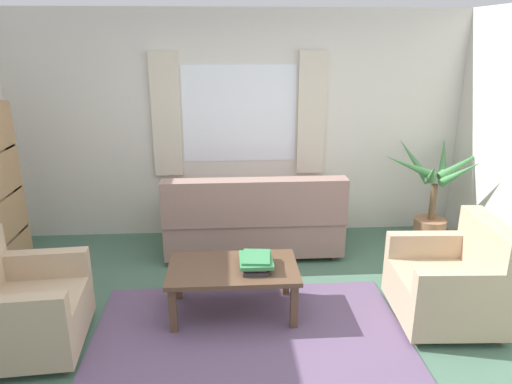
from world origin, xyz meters
name	(u,v)px	position (x,y,z in m)	size (l,w,h in m)	color
ground_plane	(250,338)	(0.00, 0.00, 0.00)	(6.24, 6.24, 0.00)	#476B56
wall_back	(239,126)	(0.00, 2.26, 1.30)	(5.32, 0.12, 2.60)	silver
window_with_curtains	(239,114)	(0.00, 2.18, 1.45)	(1.98, 0.07, 1.40)	white
area_rug	(250,337)	(0.00, 0.00, 0.01)	(2.52, 1.63, 0.01)	#604C6B
couch	(253,221)	(0.12, 1.59, 0.37)	(1.90, 0.82, 0.92)	gray
armchair_left	(18,308)	(-1.75, -0.01, 0.35)	(0.88, 0.90, 0.88)	tan
armchair_right	(453,282)	(1.70, 0.15, 0.35)	(0.86, 0.88, 0.88)	tan
coffee_table	(233,273)	(-0.12, 0.38, 0.38)	(1.10, 0.64, 0.44)	brown
book_stack_on_table	(256,262)	(0.07, 0.35, 0.50)	(0.28, 0.34, 0.11)	#2D2D33
potted_plant	(433,200)	(2.16, 1.68, 0.54)	(1.29, 1.08, 1.19)	#9E6B4C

